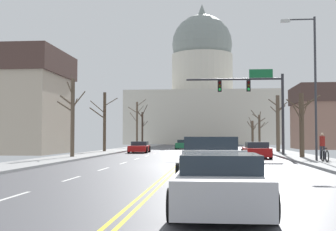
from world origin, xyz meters
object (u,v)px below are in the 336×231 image
object	(u,v)px
signal_gantry	(255,94)
bicycle_parked	(325,156)
sedan_near_01	(212,154)
sedan_near_04	(220,184)
pickup_truck_near_03	(211,162)
sedan_oncoming_01	(184,145)
sedan_near_02	(213,158)
street_lamp_right	(311,76)
sedan_oncoming_00	(140,147)
pedestrian_00	(322,145)
sedan_near_00	(256,151)

from	to	relation	value
signal_gantry	bicycle_parked	xyz separation A→B (m)	(2.97, -10.21, -4.59)
sedan_near_01	sedan_near_04	distance (m)	17.87
pickup_truck_near_03	sedan_near_04	distance (m)	5.96
signal_gantry	sedan_oncoming_01	bearing A→B (deg)	108.37
signal_gantry	sedan_near_01	xyz separation A→B (m)	(-3.58, -9.77, -4.53)
sedan_near_02	bicycle_parked	size ratio (longest dim) A/B	2.52
sedan_near_02	sedan_oncoming_01	distance (m)	36.79
sedan_near_04	street_lamp_right	bearing A→B (deg)	72.24
sedan_near_02	sedan_oncoming_00	distance (m)	24.06
street_lamp_right	pedestrian_00	size ratio (longest dim) A/B	5.21
sedan_near_01	sedan_oncoming_01	world-z (taller)	sedan_oncoming_01
signal_gantry	sedan_oncoming_00	world-z (taller)	signal_gantry
pedestrian_00	pickup_truck_near_03	bearing A→B (deg)	-116.54
sedan_near_00	sedan_oncoming_01	xyz separation A→B (m)	(-6.72, 24.24, 0.00)
sedan_oncoming_01	pedestrian_00	size ratio (longest dim) A/B	2.75
sedan_near_01	sedan_near_02	distance (m)	5.78
sedan_near_00	sedan_near_02	distance (m)	12.80
sedan_oncoming_00	sedan_near_00	bearing A→B (deg)	-45.52
bicycle_parked	sedan_near_00	bearing A→B (deg)	114.77
pickup_truck_near_03	pedestrian_00	size ratio (longest dim) A/B	3.42
sedan_near_00	sedan_oncoming_01	distance (m)	25.15
pedestrian_00	bicycle_parked	xyz separation A→B (m)	(-0.55, -2.89, -0.60)
sedan_near_00	bicycle_parked	distance (m)	7.76
pedestrian_00	sedan_near_01	bearing A→B (deg)	-160.98
pedestrian_00	sedan_near_02	bearing A→B (deg)	-130.52
sedan_near_00	sedan_near_04	world-z (taller)	sedan_near_04
sedan_near_00	pedestrian_00	world-z (taller)	pedestrian_00
street_lamp_right	sedan_near_01	xyz separation A→B (m)	(-6.13, -0.84, -4.75)
pedestrian_00	sedan_oncoming_01	bearing A→B (deg)	110.34
signal_gantry	bicycle_parked	bearing A→B (deg)	-73.76
signal_gantry	sedan_near_04	distance (m)	28.21
sedan_oncoming_01	sedan_near_00	bearing A→B (deg)	-74.50
pickup_truck_near_03	pedestrian_00	world-z (taller)	pedestrian_00
sedan_near_01	sedan_near_04	bearing A→B (deg)	-89.55
signal_gantry	pedestrian_00	distance (m)	9.05
sedan_near_04	sedan_oncoming_01	world-z (taller)	sedan_near_04
sedan_near_04	pedestrian_00	world-z (taller)	pedestrian_00
sedan_near_00	sedan_near_01	bearing A→B (deg)	-116.60
sedan_near_00	street_lamp_right	bearing A→B (deg)	-63.90
bicycle_parked	sedan_near_02	bearing A→B (deg)	-140.54
sedan_near_00	sedan_oncoming_00	distance (m)	14.83
sedan_oncoming_01	bicycle_parked	bearing A→B (deg)	-72.32
sedan_near_01	sedan_oncoming_01	distance (m)	31.03
pickup_truck_near_03	sedan_near_04	xyz separation A→B (m)	(0.20, -5.96, -0.13)
pedestrian_00	bicycle_parked	distance (m)	3.01
sedan_oncoming_01	pedestrian_00	bearing A→B (deg)	-69.66
street_lamp_right	sedan_near_00	size ratio (longest dim) A/B	1.95
signal_gantry	pedestrian_00	world-z (taller)	signal_gantry
street_lamp_right	bicycle_parked	bearing A→B (deg)	-71.57
sedan_near_01	street_lamp_right	bearing A→B (deg)	7.76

